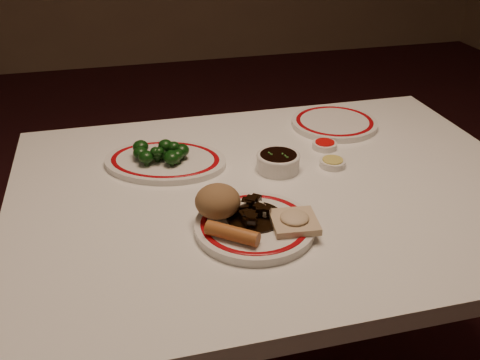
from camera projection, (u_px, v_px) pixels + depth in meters
name	position (u px, v px, depth m)	size (l,w,h in m)	color
dining_table	(276.00, 219.00, 1.27)	(1.20, 0.90, 0.75)	white
main_plate	(255.00, 226.00, 1.06)	(0.25, 0.25, 0.02)	silver
rice_mound	(218.00, 201.00, 1.07)	(0.09, 0.09, 0.07)	olive
spring_roll	(232.00, 233.00, 1.00)	(0.03, 0.03, 0.11)	#AC622A
fried_wonton	(294.00, 221.00, 1.05)	(0.10, 0.10, 0.02)	#CAB38E
stirfry_heap	(253.00, 212.00, 1.07)	(0.11, 0.11, 0.03)	black
broccoli_plate	(165.00, 161.00, 1.31)	(0.36, 0.33, 0.02)	silver
broccoli_pile	(162.00, 152.00, 1.29)	(0.13, 0.10, 0.05)	#23471C
soy_bowl	(278.00, 162.00, 1.28)	(0.10, 0.10, 0.04)	silver
sweet_sour_dish	(325.00, 145.00, 1.39)	(0.06, 0.06, 0.02)	silver
mustard_dish	(332.00, 163.00, 1.30)	(0.06, 0.06, 0.02)	silver
far_plate	(334.00, 123.00, 1.52)	(0.32, 0.32, 0.02)	silver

